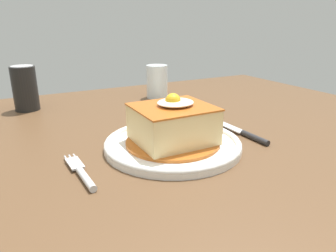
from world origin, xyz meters
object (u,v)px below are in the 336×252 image
Objects in this scene: drinking_glass at (157,84)px; side_plate_fries at (161,111)px; knife at (247,134)px; soda_can at (25,88)px; main_plate at (173,144)px; fork at (82,173)px.

side_plate_fries is (-0.07, -0.17, -0.04)m from drinking_glass.
knife is 0.61m from soda_can.
soda_can is (-0.40, 0.46, 0.06)m from knife.
main_plate is at bearing 172.63° from knife.
side_plate_fries is at bearing -113.03° from drinking_glass.
fork is 0.83× the size of side_plate_fries.
knife is at bearing -48.78° from soda_can.
knife is 0.26m from side_plate_fries.
soda_can is 0.73× the size of side_plate_fries.
knife is (0.17, -0.02, -0.00)m from main_plate.
main_plate is 2.57× the size of drinking_glass.
main_plate reaches higher than side_plate_fries.
soda_can is at bearing 146.83° from side_plate_fries.
soda_can reaches higher than main_plate.
main_plate is 0.49m from soda_can.
fork is at bearing -136.25° from side_plate_fries.
fork is at bearing -85.06° from soda_can.
knife is 0.97× the size of side_plate_fries.
soda_can reaches higher than drinking_glass.
knife is at bearing 2.24° from fork.
soda_can is 0.39m from drinking_glass.
side_plate_fries is (0.32, -0.21, -0.06)m from soda_can.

